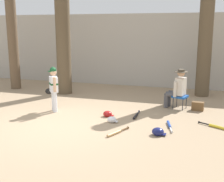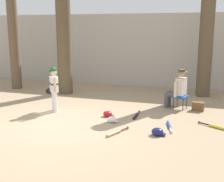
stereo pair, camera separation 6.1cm
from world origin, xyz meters
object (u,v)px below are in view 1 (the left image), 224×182
object	(u,v)px
bat_black_composite	(136,116)
batting_helmet_white	(112,120)
tree_behind_spectator	(206,36)
batting_helmet_red	(108,114)
batting_helmet_navy	(158,132)
young_ballplayer	(53,86)
bat_blue_youth	(169,125)
folding_stool	(180,97)
bat_yellow_trainer	(215,126)
seated_spectator	(177,88)
tree_far_left	(11,11)
tree_near_player	(63,27)
bat_wood_tan	(116,133)
handbag_beside_stool	(198,106)

from	to	relation	value
bat_black_composite	batting_helmet_white	bearing A→B (deg)	-126.94
tree_behind_spectator	batting_helmet_red	distance (m)	4.65
batting_helmet_navy	young_ballplayer	bearing A→B (deg)	161.49
tree_behind_spectator	bat_blue_youth	world-z (taller)	tree_behind_spectator
tree_behind_spectator	batting_helmet_navy	xyz separation A→B (m)	(-0.93, -4.40, -2.03)
folding_stool	batting_helmet_red	size ratio (longest dim) A/B	1.71
bat_yellow_trainer	batting_helmet_red	distance (m)	2.81
bat_black_composite	bat_yellow_trainer	xyz separation A→B (m)	(2.06, -0.30, 0.00)
seated_spectator	tree_far_left	distance (m)	6.96
seated_spectator	tree_near_player	bearing A→B (deg)	167.70
seated_spectator	batting_helmet_navy	size ratio (longest dim) A/B	3.70
bat_blue_youth	batting_helmet_navy	xyz separation A→B (m)	(-0.18, -0.67, 0.05)
folding_stool	bat_wood_tan	xyz separation A→B (m)	(-1.24, -2.63, -0.33)
tree_behind_spectator	seated_spectator	xyz separation A→B (m)	(-0.73, -1.96, -1.47)
bat_black_composite	bat_yellow_trainer	size ratio (longest dim) A/B	1.08
bat_blue_youth	folding_stool	bearing A→B (deg)	86.14
bat_black_composite	batting_helmet_navy	size ratio (longest dim) A/B	2.22
young_ballplayer	batting_helmet_navy	size ratio (longest dim) A/B	4.02
young_ballplayer	bat_black_composite	world-z (taller)	young_ballplayer
tree_behind_spectator	handbag_beside_stool	xyz separation A→B (m)	(-0.10, -2.03, -1.98)
seated_spectator	bat_blue_youth	distance (m)	1.87
seated_spectator	bat_wood_tan	distance (m)	2.96
young_ballplayer	batting_helmet_navy	distance (m)	3.43
bat_blue_youth	batting_helmet_white	distance (m)	1.46
bat_black_composite	batting_helmet_red	world-z (taller)	batting_helmet_red
batting_helmet_navy	batting_helmet_red	world-z (taller)	batting_helmet_navy
bat_black_composite	batting_helmet_navy	world-z (taller)	batting_helmet_navy
tree_far_left	bat_black_composite	size ratio (longest dim) A/B	9.31
handbag_beside_stool	bat_wood_tan	world-z (taller)	handbag_beside_stool
folding_stool	batting_helmet_white	bearing A→B (deg)	-130.65
tree_near_player	bat_black_composite	distance (m)	4.50
bat_black_composite	batting_helmet_red	distance (m)	0.78
tree_behind_spectator	handbag_beside_stool	world-z (taller)	tree_behind_spectator
seated_spectator	batting_helmet_white	world-z (taller)	seated_spectator
seated_spectator	bat_wood_tan	xyz separation A→B (m)	(-1.15, -2.66, -0.61)
folding_stool	bat_blue_youth	distance (m)	1.77
tree_near_player	batting_helmet_white	xyz separation A→B (m)	(2.68, -2.77, -2.35)
bat_yellow_trainer	tree_behind_spectator	bearing A→B (deg)	95.61
seated_spectator	bat_yellow_trainer	xyz separation A→B (m)	(1.07, -1.52, -0.61)
bat_black_composite	batting_helmet_red	bearing A→B (deg)	-164.53
handbag_beside_stool	bat_black_composite	size ratio (longest dim) A/B	0.47
bat_wood_tan	bat_yellow_trainer	bearing A→B (deg)	27.28
tree_near_player	batting_helmet_red	bearing A→B (deg)	-43.80
folding_stool	handbag_beside_stool	size ratio (longest dim) A/B	1.47
handbag_beside_stool	batting_helmet_navy	size ratio (longest dim) A/B	1.05
bat_blue_youth	batting_helmet_white	xyz separation A→B (m)	(-1.46, -0.10, 0.04)
tree_far_left	bat_black_composite	distance (m)	6.64
handbag_beside_stool	tree_far_left	distance (m)	7.72
young_ballplayer	bat_blue_youth	distance (m)	3.47
seated_spectator	handbag_beside_stool	world-z (taller)	seated_spectator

